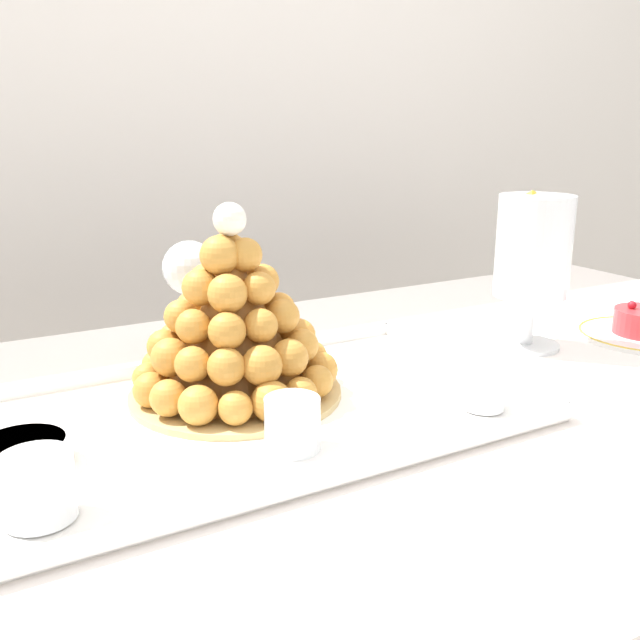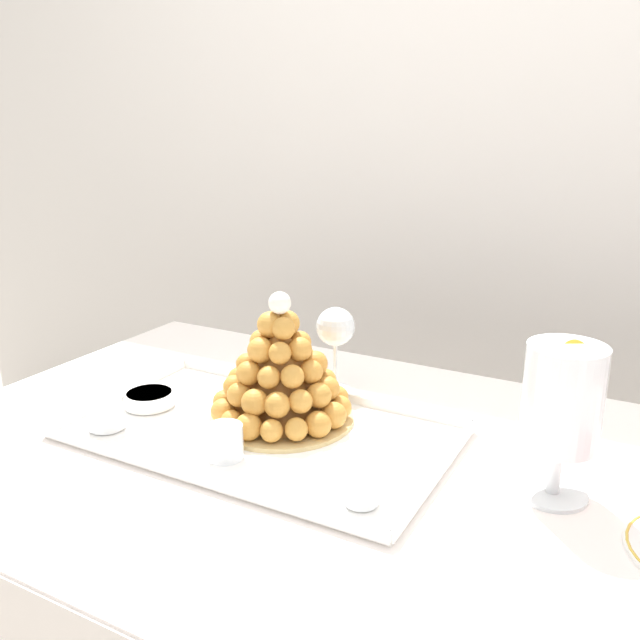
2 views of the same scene
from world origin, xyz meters
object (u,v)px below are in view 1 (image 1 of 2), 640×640
(dessert_cup_centre, at_px, (484,389))
(creme_brulee_ramekin, at_px, (22,452))
(dessert_cup_left, at_px, (38,489))
(wine_glass, at_px, (190,271))
(macaron_goblet, at_px, (534,250))
(croquembouche, at_px, (234,328))
(serving_tray, at_px, (249,415))
(dessert_cup_mid_left, at_px, (292,426))

(dessert_cup_centre, distance_m, creme_brulee_ramekin, 0.52)
(dessert_cup_centre, height_order, creme_brulee_ramekin, dessert_cup_centre)
(dessert_cup_left, bearing_deg, creme_brulee_ramekin, 90.37)
(dessert_cup_centre, xyz_separation_m, wine_glass, (-0.23, 0.37, 0.10))
(macaron_goblet, bearing_deg, creme_brulee_ramekin, -176.13)
(dessert_cup_centre, relative_size, creme_brulee_ramekin, 0.56)
(croquembouche, height_order, dessert_cup_left, croquembouche)
(macaron_goblet, distance_m, wine_glass, 0.51)
(dessert_cup_centre, distance_m, wine_glass, 0.45)
(croquembouche, bearing_deg, serving_tray, -98.42)
(dessert_cup_mid_left, xyz_separation_m, creme_brulee_ramekin, (-0.25, 0.10, -0.01))
(serving_tray, relative_size, dessert_cup_centre, 12.54)
(creme_brulee_ramekin, bearing_deg, croquembouche, 14.46)
(wine_glass, bearing_deg, creme_brulee_ramekin, -136.46)
(dessert_cup_mid_left, distance_m, dessert_cup_centre, 0.25)
(serving_tray, bearing_deg, macaron_goblet, 4.98)
(dessert_cup_left, bearing_deg, croquembouche, 34.51)
(serving_tray, xyz_separation_m, croquembouche, (0.01, 0.06, 0.09))
(dessert_cup_centre, relative_size, macaron_goblet, 0.21)
(dessert_cup_left, bearing_deg, dessert_cup_mid_left, 2.43)
(croquembouche, height_order, creme_brulee_ramekin, croquembouche)
(serving_tray, relative_size, dessert_cup_mid_left, 11.25)
(creme_brulee_ramekin, height_order, wine_glass, wine_glass)
(serving_tray, bearing_deg, dessert_cup_centre, -25.76)
(dessert_cup_left, height_order, macaron_goblet, macaron_goblet)
(dessert_cup_left, relative_size, macaron_goblet, 0.26)
(dessert_cup_centre, height_order, wine_glass, wine_glass)
(dessert_cup_centre, distance_m, macaron_goblet, 0.31)
(macaron_goblet, bearing_deg, dessert_cup_centre, -145.04)
(croquembouche, relative_size, macaron_goblet, 1.07)
(serving_tray, relative_size, croquembouche, 2.51)
(creme_brulee_ramekin, relative_size, macaron_goblet, 0.38)
(dessert_cup_left, relative_size, creme_brulee_ramekin, 0.67)
(wine_glass, bearing_deg, dessert_cup_centre, -57.87)
(serving_tray, relative_size, macaron_goblet, 2.68)
(wine_glass, bearing_deg, dessert_cup_left, -126.25)
(serving_tray, bearing_deg, croquembouche, 81.58)
(creme_brulee_ramekin, bearing_deg, dessert_cup_centre, -12.87)
(creme_brulee_ramekin, relative_size, wine_glass, 0.54)
(croquembouche, distance_m, creme_brulee_ramekin, 0.28)
(dessert_cup_centre, bearing_deg, serving_tray, 154.24)
(serving_tray, distance_m, wine_glass, 0.28)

